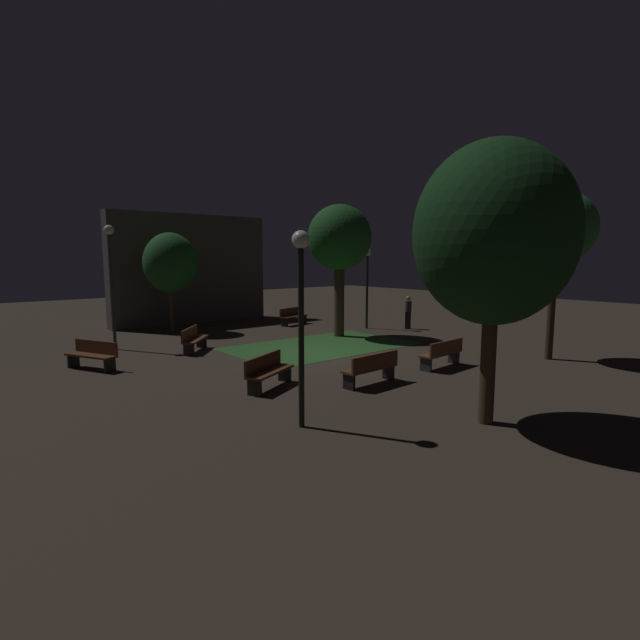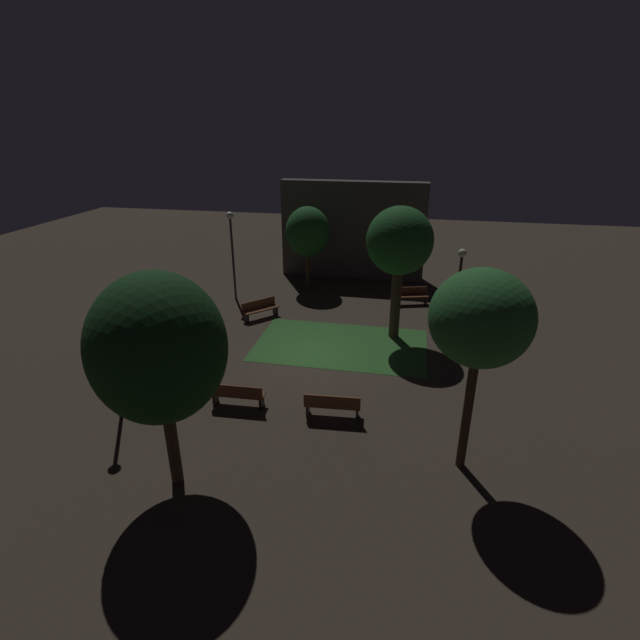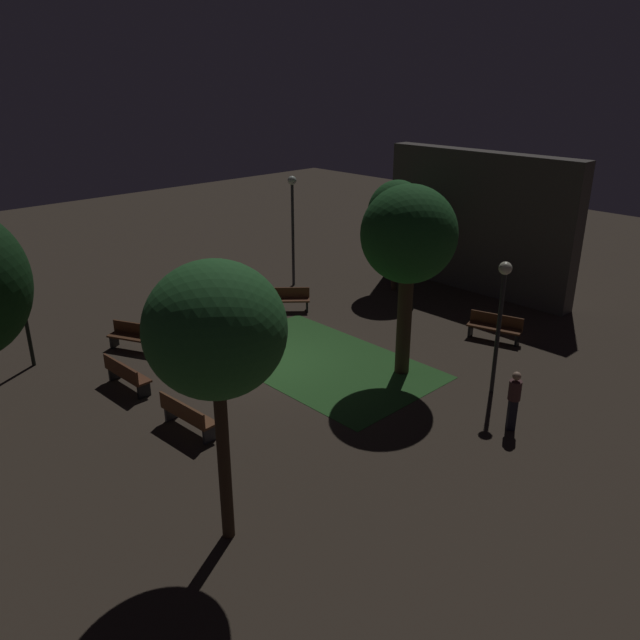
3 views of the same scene
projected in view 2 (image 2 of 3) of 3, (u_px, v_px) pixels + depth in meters
The scene contains 17 objects.
ground_plane at pixel (311, 354), 19.27m from camera, with size 60.00×60.00×0.00m, color #3D3328.
grass_lawn at pixel (341, 345), 20.02m from camera, with size 7.20×4.43×0.01m, color #2D6028.
bench_corner at pixel (237, 394), 15.53m from camera, with size 1.82×0.55×0.88m.
bench_lawn_edge at pixel (332, 405), 14.96m from camera, with size 1.83×0.60×0.88m.
bench_front_right at pixel (183, 308), 22.65m from camera, with size 1.19×1.84×0.88m.
bench_path_side at pixel (410, 295), 24.32m from camera, with size 1.86×0.97×0.88m.
bench_by_lamp at pixel (192, 365), 17.36m from camera, with size 1.83×1.22×0.88m.
bench_near_trees at pixel (260, 308), 22.60m from camera, with size 1.56×1.66×0.88m.
tree_left_canopy at pixel (158, 349), 10.96m from camera, with size 3.22×3.22×5.77m.
tree_back_left at pixel (308, 232), 25.71m from camera, with size 2.41×2.41×4.57m.
tree_tall_center at pixel (481, 319), 11.34m from camera, with size 2.52×2.52×5.65m.
tree_back_right at pixel (400, 243), 19.16m from camera, with size 2.74×2.74×5.70m.
lamp_post_near_wall at pixel (232, 241), 23.97m from camera, with size 0.36×0.36×4.63m.
lamp_post_plaza_east at pixel (460, 276), 20.08m from camera, with size 0.36×0.36×3.87m.
lamp_post_path_center at pixel (106, 341), 14.04m from camera, with size 0.36×0.36×3.98m.
pedestrian at pixel (493, 331), 19.29m from camera, with size 0.33×0.34×1.61m.
building_wall_backdrop at pixel (353, 230), 27.74m from camera, with size 8.47×0.80×5.66m, color #4C4742.
Camera 2 is at (3.69, -16.79, 8.82)m, focal length 26.39 mm.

